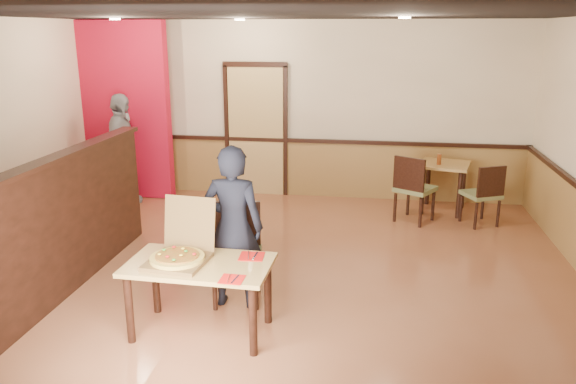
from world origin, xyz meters
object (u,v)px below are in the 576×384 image
Objects in this scene: side_table at (444,175)px; condiment at (439,159)px; pizza_box at (180,254)px; main_table at (200,274)px; passerby at (123,151)px; diner_chair at (237,248)px; side_chair_right at (484,193)px; diner at (233,228)px; side_chair_left at (413,186)px.

side_table is 5.32× the size of condiment.
pizza_box is at bearing -123.78° from condiment.
main_table is 4.24m from passerby.
diner_chair reaches higher than side_table.
condiment is (-0.58, 0.51, 0.33)m from side_chair_right.
side_chair_left is at bearing -123.38° from diner.
main_table is 2.06× the size of pizza_box.
side_chair_right is 1.41× the size of pizza_box.
passerby is 2.77× the size of pizza_box.
side_chair_left is (2.04, 3.38, -0.04)m from main_table.
diner_chair is 4.04m from side_table.
side_chair_right is at bearing -51.87° from side_table.
side_chair_left is 3.39m from diner.
main_table is 0.25m from pizza_box.
passerby is at bearing -49.67° from diner.
diner_chair is 3.76m from passerby.
passerby reaches higher than diner.
pizza_box is (2.14, -3.52, -0.12)m from passerby.
main_table is at bearing -121.89° from condiment.
pizza_box is at bearing 21.27° from side_chair_right.
passerby is (-2.49, 2.96, 0.06)m from diner.
side_chair_right is 0.51× the size of passerby.
side_chair_left is 0.97m from side_chair_right.
side_chair_left is at bearing -25.27° from side_chair_right.
side_chair_left is at bearing 62.35° from pizza_box.
condiment is at bearing -92.51° from passerby.
main_table is 1.55× the size of side_table.
side_chair_left is 4.38m from passerby.
side_chair_left reaches higher than side_chair_right.
diner_chair is at bearing -125.89° from side_table.
side_chair_right is at bearing 52.37° from pizza_box.
diner_chair is at bearing -145.54° from passerby.
pizza_box is at bearing 87.00° from side_chair_left.
main_table is 8.25× the size of condiment.
diner_chair is at bearing 17.65° from side_chair_right.
diner reaches higher than side_chair_right.
main_table is 1.33× the size of side_chair_left.
side_chair_left is 1.10× the size of side_chair_right.
main_table is 0.79× the size of diner.
side_chair_right is 5.34m from passerby.
passerby is (-2.32, 3.53, 0.30)m from main_table.
diner_chair is 3.92m from condiment.
side_chair_left reaches higher than main_table.
side_chair_right reaches higher than side_table.
side_table is at bearing -77.32° from side_chair_right.
diner_chair reaches higher than side_chair_left.
side_table is at bearing -124.28° from diner.
side_table reaches higher than main_table.
pizza_box is at bearing -155.65° from passerby.
side_chair_right is 0.84m from condiment.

